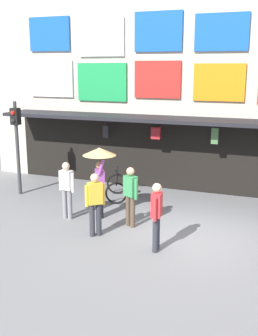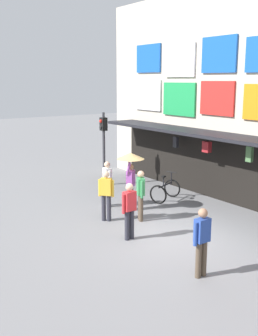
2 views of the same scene
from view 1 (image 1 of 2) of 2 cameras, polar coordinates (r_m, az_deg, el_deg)
name	(u,v)px [view 1 (image 1 of 2)]	position (r m, az deg, el deg)	size (l,w,h in m)	color
ground_plane	(188,235)	(11.07, 8.13, -9.19)	(80.00, 80.00, 0.00)	slate
shopfront	(222,77)	(14.71, 12.75, 12.14)	(18.00, 2.60, 8.00)	beige
traffic_light_near	(16,133)	(14.43, -15.31, 4.69)	(0.28, 0.33, 3.20)	#38383D
bicycle_parked	(117,187)	(13.79, -1.71, -2.68)	(1.09, 1.34, 1.05)	black
pedestrian_in_yellow	(67,187)	(11.97, -8.61, -2.63)	(0.52, 0.27, 1.68)	gray
pedestrian_in_green	(95,201)	(10.65, -4.71, -4.59)	(0.42, 0.40, 1.68)	#2D2D38
pedestrian_with_umbrella	(100,163)	(11.79, -4.09, 0.73)	(0.96, 0.96, 2.08)	black
pedestrian_in_blue	(130,193)	(11.24, 0.19, -3.54)	(0.48, 0.36, 1.68)	brown
pedestrian_in_red	(157,213)	(9.78, 3.83, -6.25)	(0.26, 0.53, 1.68)	#2D2D38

